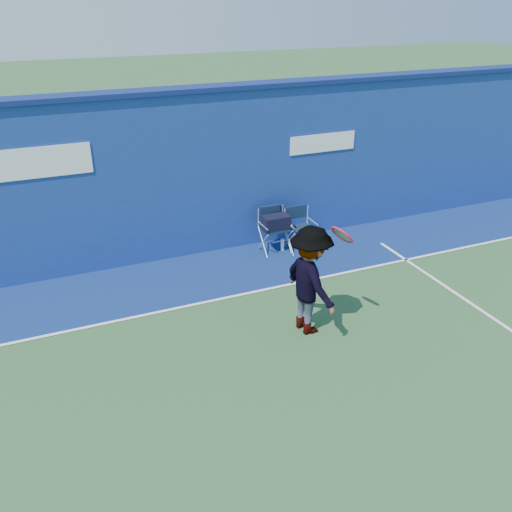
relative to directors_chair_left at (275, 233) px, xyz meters
name	(u,v)px	position (x,y,z in m)	size (l,w,h in m)	color
ground	(248,452)	(-2.40, -4.54, -0.37)	(80.00, 80.00, 0.00)	#2D532C
stadium_wall	(137,180)	(-2.40, 0.65, 1.18)	(24.00, 0.50, 3.08)	navy
out_of_bounds_strip	(159,284)	(-2.40, -0.44, -0.36)	(24.00, 1.80, 0.01)	navy
court_lines	(229,415)	(-2.40, -3.94, -0.36)	(24.00, 12.00, 0.01)	white
directors_chair_left	(275,233)	(0.00, 0.00, 0.00)	(0.51, 0.47, 0.86)	silver
directors_chair_right	(300,237)	(0.49, -0.12, -0.11)	(0.49, 0.44, 0.83)	silver
water_bottle	(282,245)	(0.14, -0.05, -0.25)	(0.07, 0.07, 0.24)	silver
tennis_player	(310,280)	(-0.67, -2.66, 0.46)	(0.94, 1.13, 1.67)	#EA4738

